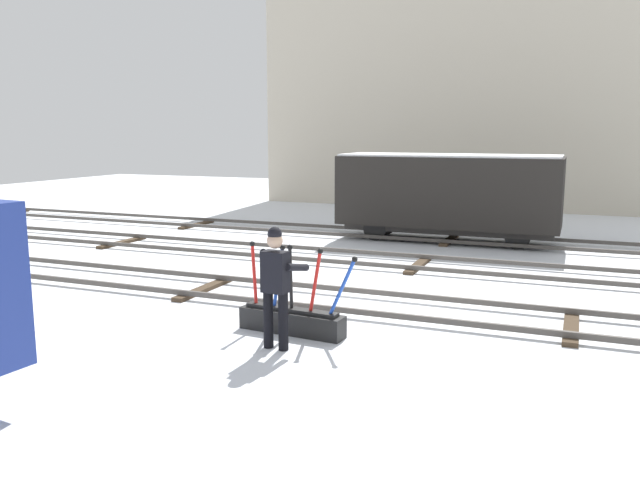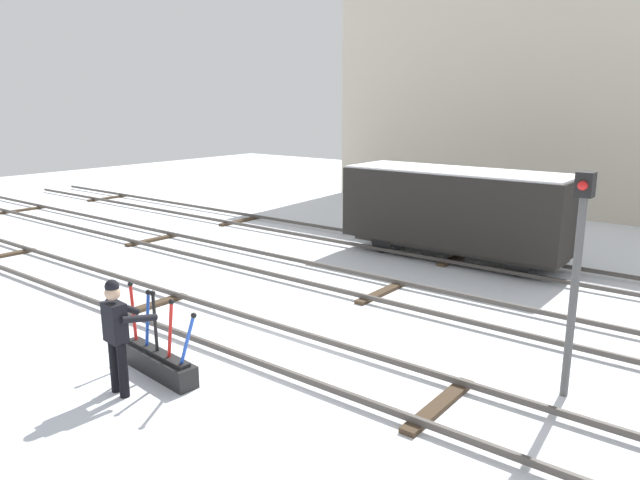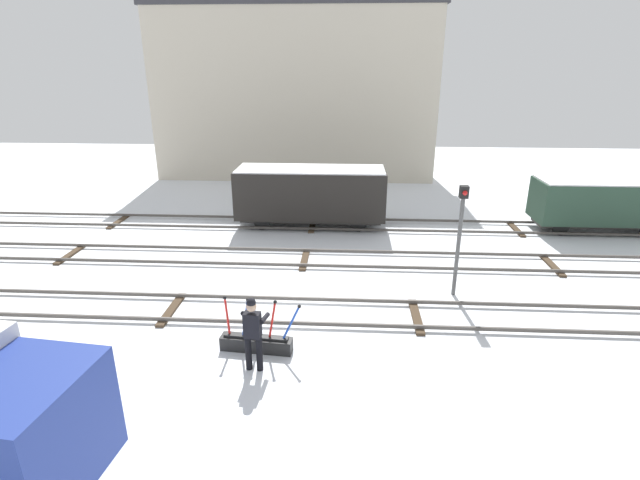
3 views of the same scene
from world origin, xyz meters
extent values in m
plane|color=silver|center=(0.00, 0.00, 0.00)|extent=(60.00, 60.00, 0.00)
cube|color=#4C4742|center=(0.00, -0.72, 0.13)|extent=(44.00, 0.07, 0.10)
cube|color=#4C4742|center=(0.00, 0.72, 0.13)|extent=(44.00, 0.07, 0.10)
cube|color=#423323|center=(-10.56, 0.00, 0.04)|extent=(0.24, 1.94, 0.08)
cube|color=#423323|center=(-3.52, 0.00, 0.04)|extent=(0.24, 1.94, 0.08)
cube|color=#423323|center=(3.52, 0.00, 0.04)|extent=(0.24, 1.94, 0.08)
cube|color=#4C4742|center=(0.00, 3.27, 0.13)|extent=(44.00, 0.07, 0.10)
cube|color=#4C4742|center=(0.00, 4.71, 0.13)|extent=(44.00, 0.07, 0.10)
cube|color=#423323|center=(-17.60, 3.99, 0.04)|extent=(0.24, 1.94, 0.08)
cube|color=#423323|center=(-8.80, 3.99, 0.04)|extent=(0.24, 1.94, 0.08)
cube|color=#423323|center=(0.00, 3.99, 0.04)|extent=(0.24, 1.94, 0.08)
cube|color=#4C4742|center=(0.00, 7.23, 0.13)|extent=(44.00, 0.07, 0.10)
cube|color=#4C4742|center=(0.00, 8.67, 0.13)|extent=(44.00, 0.07, 0.10)
cube|color=#423323|center=(-17.60, 7.95, 0.04)|extent=(0.24, 1.94, 0.08)
cube|color=#423323|center=(-8.80, 7.95, 0.04)|extent=(0.24, 1.94, 0.08)
cube|color=#423323|center=(0.00, 7.95, 0.04)|extent=(0.24, 1.94, 0.08)
cube|color=black|center=(-0.68, -1.88, 0.18)|extent=(1.83, 0.52, 0.36)
cube|color=black|center=(-0.68, -1.88, 0.39)|extent=(1.63, 0.35, 0.06)
cylinder|color=red|center=(-1.38, -1.81, 0.88)|extent=(0.12, 0.07, 1.05)
sphere|color=black|center=(-1.41, -1.81, 1.41)|extent=(0.09, 0.09, 0.09)
cylinder|color=#1E47B7|center=(-0.93, -1.86, 0.88)|extent=(0.24, 0.08, 1.04)
sphere|color=black|center=(-0.84, -1.86, 1.40)|extent=(0.09, 0.09, 0.09)
cylinder|color=black|center=(-0.69, -1.88, 0.88)|extent=(0.09, 0.06, 1.05)
sphere|color=black|center=(-0.70, -1.88, 1.41)|extent=(0.09, 0.09, 0.09)
cylinder|color=red|center=(-0.25, -1.92, 0.88)|extent=(0.24, 0.08, 1.04)
sphere|color=black|center=(-0.16, -1.93, 1.39)|extent=(0.09, 0.09, 0.09)
cylinder|color=#1E47B7|center=(0.21, -1.96, 0.84)|extent=(0.48, 0.10, 0.98)
sphere|color=black|center=(0.42, -1.98, 1.32)|extent=(0.09, 0.09, 0.09)
cylinder|color=black|center=(-0.71, -2.66, 0.44)|extent=(0.15, 0.15, 0.87)
cylinder|color=black|center=(-0.45, -2.68, 0.44)|extent=(0.15, 0.15, 0.87)
cube|color=black|center=(-0.58, -2.67, 1.18)|extent=(0.40, 0.27, 0.62)
sphere|color=tan|center=(-0.58, -2.67, 1.65)|extent=(0.24, 0.24, 0.24)
sphere|color=black|center=(-0.58, -2.67, 1.75)|extent=(0.21, 0.21, 0.21)
cylinder|color=black|center=(-0.77, -2.40, 1.31)|extent=(0.16, 0.56, 0.39)
cylinder|color=black|center=(-0.34, -2.40, 1.22)|extent=(0.16, 0.60, 0.22)
cylinder|color=#4C4C4C|center=(4.86, 1.55, 1.55)|extent=(0.12, 0.12, 3.10)
cube|color=black|center=(4.86, 1.55, 3.28)|extent=(0.24, 0.24, 0.36)
sphere|color=red|center=(4.86, 1.42, 3.28)|extent=(0.14, 0.14, 0.14)
cube|color=beige|center=(-1.80, 18.93, 4.89)|extent=(16.77, 5.22, 9.78)
cube|color=#2D2B28|center=(-0.07, 7.95, 0.40)|extent=(6.05, 1.31, 0.20)
cube|color=black|center=(-0.07, 7.95, 1.51)|extent=(6.37, 2.16, 2.02)
cube|color=white|center=(-0.07, 7.95, 2.55)|extent=(6.24, 2.08, 0.06)
cylinder|color=black|center=(-2.14, 7.35, 0.35)|extent=(0.70, 0.10, 0.70)
cylinder|color=black|center=(-2.14, 8.53, 0.35)|extent=(0.70, 0.10, 0.70)
cylinder|color=black|center=(2.00, 7.37, 0.35)|extent=(0.70, 0.10, 0.70)
cylinder|color=black|center=(1.99, 8.54, 0.35)|extent=(0.70, 0.10, 0.70)
camera|label=1|loc=(3.50, -11.00, 3.21)|focal=36.09mm
camera|label=2|loc=(7.03, -7.34, 4.43)|focal=33.09mm
camera|label=3|loc=(1.51, -12.05, 6.74)|focal=26.87mm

